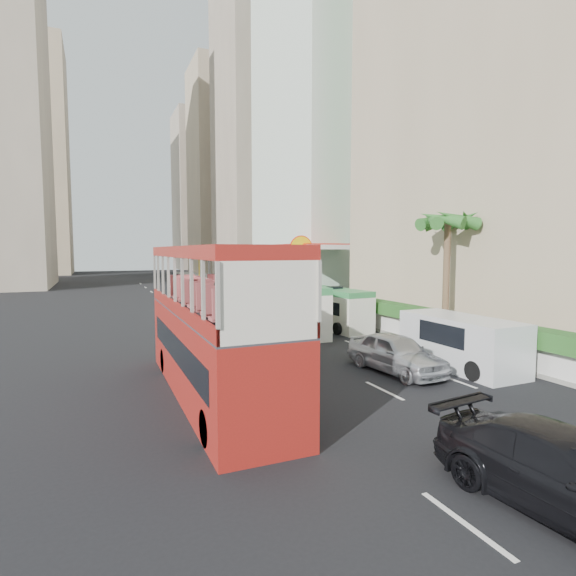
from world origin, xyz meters
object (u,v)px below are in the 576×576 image
van_asset (268,321)px  palm_tree (446,279)px  panel_van_near (461,342)px  panel_van_far (256,294)px  car_silver_lane_b (396,372)px  minibus_far (335,309)px  double_decker_bus (213,321)px  minibus_near (294,308)px  car_silver_lane_a (272,357)px  car_black (568,514)px  shell_station (320,273)px

van_asset → palm_tree: 12.59m
panel_van_near → panel_van_far: 24.46m
panel_van_near → panel_van_far: size_ratio=1.21×
car_silver_lane_b → minibus_far: bearing=70.1°
van_asset → panel_van_far: (2.46, 9.53, 0.89)m
double_decker_bus → panel_van_near: 10.51m
minibus_near → car_silver_lane_a: bearing=-117.9°
car_black → palm_tree: size_ratio=0.83×
double_decker_bus → van_asset: double_decker_bus is taller
car_black → shell_station: shell_station is taller
minibus_near → panel_van_far: 14.62m
minibus_near → palm_tree: 8.76m
panel_van_near → shell_station: size_ratio=0.67×
double_decker_bus → minibus_far: bearing=43.8°
panel_van_far → palm_tree: 20.36m
car_black → panel_van_near: bearing=49.6°
double_decker_bus → shell_station: 28.02m
panel_van_far → palm_tree: (3.96, -19.82, 2.49)m
double_decker_bus → panel_van_near: size_ratio=2.04×
double_decker_bus → minibus_near: double_decker_bus is taller
car_silver_lane_b → car_black: (-3.06, -9.36, 0.00)m
panel_van_far → minibus_far: bearing=-85.0°
car_silver_lane_a → minibus_far: size_ratio=0.79×
car_black → car_silver_lane_b: bearing=65.4°
car_silver_lane_a → minibus_far: (6.37, 5.51, 1.26)m
minibus_near → shell_station: size_ratio=0.82×
minibus_far → panel_van_far: size_ratio=1.28×
car_silver_lane_a → car_black: bearing=-97.6°
car_silver_lane_a → double_decker_bus: bearing=-142.1°
minibus_near → minibus_far: bearing=10.7°
car_silver_lane_a → shell_station: bearing=46.7°
panel_van_near → palm_tree: size_ratio=0.84×
panel_van_near → panel_van_far: panel_van_near is taller
minibus_far → shell_station: size_ratio=0.71×
minibus_far → shell_station: shell_station is taller
car_black → palm_tree: 16.82m
car_silver_lane_a → car_black: size_ratio=0.84×
panel_van_near → palm_tree: bearing=53.5°
car_silver_lane_b → car_black: size_ratio=0.88×
car_silver_lane_b → panel_van_near: (2.93, -0.47, 1.08)m
minibus_near → minibus_far: minibus_near is taller
van_asset → palm_tree: bearing=-65.7°
car_silver_lane_b → shell_station: shell_station is taller
double_decker_bus → shell_station: (16.00, 23.00, 0.22)m
minibus_near → panel_van_far: (2.62, 14.37, -0.57)m
shell_station → van_asset: bearing=-134.7°
minibus_near → shell_station: (8.78, 13.55, 1.29)m
double_decker_bus → palm_tree: 14.39m
minibus_near → palm_tree: bearing=-34.2°
minibus_far → panel_van_near: 10.36m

